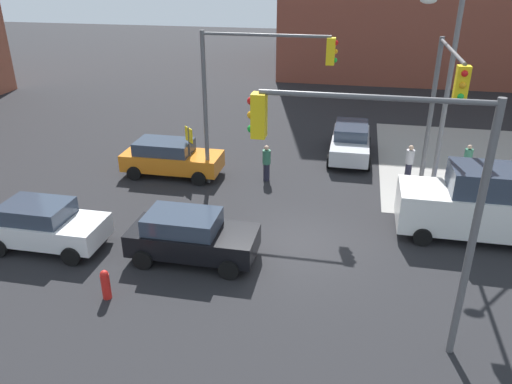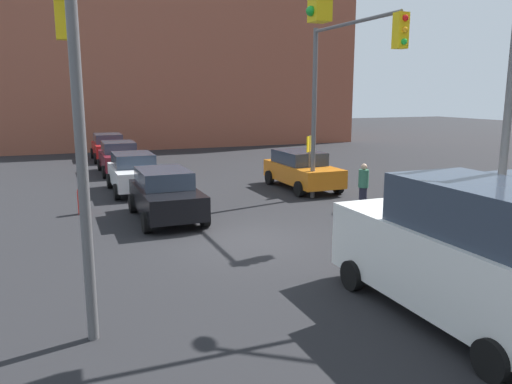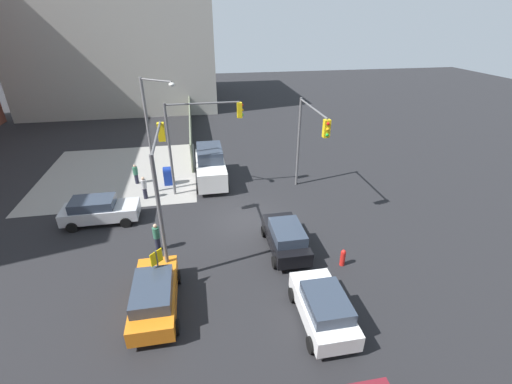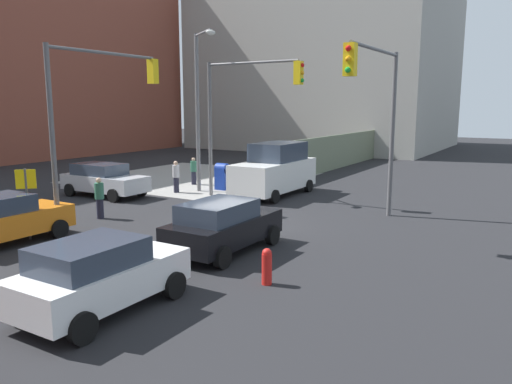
{
  "view_description": "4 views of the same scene",
  "coord_description": "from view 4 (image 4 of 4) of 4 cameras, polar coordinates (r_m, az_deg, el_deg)",
  "views": [
    {
      "loc": [
        1.65,
        -15.03,
        8.96
      ],
      "look_at": [
        -1.39,
        -0.12,
        1.89
      ],
      "focal_mm": 35.0,
      "sensor_mm": 36.0,
      "label": 1
    },
    {
      "loc": [
        12.8,
        -4.85,
        4.09
      ],
      "look_at": [
        0.57,
        0.05,
        1.48
      ],
      "focal_mm": 35.0,
      "sensor_mm": 36.0,
      "label": 2
    },
    {
      "loc": [
        -17.9,
        2.62,
        11.51
      ],
      "look_at": [
        -0.5,
        -0.51,
        2.27
      ],
      "focal_mm": 24.0,
      "sensor_mm": 36.0,
      "label": 3
    },
    {
      "loc": [
        -15.43,
        -10.19,
        4.47
      ],
      "look_at": [
        0.57,
        -0.52,
        1.21
      ],
      "focal_mm": 35.0,
      "sensor_mm": 36.0,
      "label": 4
    }
  ],
  "objects": [
    {
      "name": "pedestrian_waiting",
      "position": [
        28.58,
        -7.14,
        2.43
      ],
      "size": [
        0.36,
        0.36,
        1.55
      ],
      "rotation": [
        0.0,
        0.0,
        0.86
      ],
      "color": "#2D664C",
      "rests_on": "ground"
    },
    {
      "name": "warning_sign_two_way",
      "position": [
        18.26,
        -24.74,
        0.06
      ],
      "size": [
        0.48,
        0.48,
        2.4
      ],
      "color": "#4C4C4C",
      "rests_on": "ground"
    },
    {
      "name": "smokestack",
      "position": [
        60.63,
        -10.69,
        12.93
      ],
      "size": [
        1.8,
        1.8,
        15.72
      ],
      "primitive_type": "cylinder",
      "color": "brown",
      "rests_on": "ground"
    },
    {
      "name": "pedestrian_crossing",
      "position": [
        20.74,
        -17.45,
        -0.6
      ],
      "size": [
        0.36,
        0.36,
        1.65
      ],
      "rotation": [
        0.0,
        0.0,
        0.47
      ],
      "color": "#2D664C",
      "rests_on": "ground"
    },
    {
      "name": "coupe_silver",
      "position": [
        25.81,
        -17.02,
        1.39
      ],
      "size": [
        2.02,
        4.48,
        1.62
      ],
      "color": "#B7BABF",
      "rests_on": "ground"
    },
    {
      "name": "pedestrian_walking_north",
      "position": [
        26.01,
        -9.12,
        1.78
      ],
      "size": [
        0.36,
        0.36,
        1.65
      ],
      "rotation": [
        0.0,
        0.0,
        0.76
      ],
      "color": "#B2B2B7",
      "rests_on": "ground"
    },
    {
      "name": "traffic_signal_nw_corner",
      "position": [
        19.61,
        -17.62,
        9.9
      ],
      "size": [
        5.42,
        0.36,
        6.5
      ],
      "color": "#59595B",
      "rests_on": "ground"
    },
    {
      "name": "construction_fence",
      "position": [
        35.79,
        9.09,
        4.53
      ],
      "size": [
        19.2,
        0.12,
        2.4
      ],
      "primitive_type": "cube",
      "color": "slate",
      "rests_on": "ground"
    },
    {
      "name": "building_loft_east",
      "position": [
        56.03,
        8.27,
        13.45
      ],
      "size": [
        20.0,
        24.0,
        16.09
      ],
      "color": "#9E9B93",
      "rests_on": "ground"
    },
    {
      "name": "street_lamp_corner",
      "position": [
        25.74,
        -6.5,
        10.35
      ],
      "size": [
        1.8,
        2.21,
        8.0
      ],
      "color": "slate",
      "rests_on": "ground"
    },
    {
      "name": "sedan_black",
      "position": [
        15.31,
        -3.8,
        -3.82
      ],
      "size": [
        4.15,
        2.02,
        1.62
      ],
      "color": "black",
      "rests_on": "ground"
    },
    {
      "name": "traffic_signal_ne_corner",
      "position": [
        23.65,
        -1.45,
        10.24
      ],
      "size": [
        0.36,
        5.15,
        6.5
      ],
      "color": "#59595B",
      "rests_on": "ground"
    },
    {
      "name": "mailbox_blue",
      "position": [
        26.69,
        -3.88,
        1.89
      ],
      "size": [
        0.56,
        0.64,
        1.43
      ],
      "color": "navy",
      "rests_on": "ground"
    },
    {
      "name": "van_white_delivery",
      "position": [
        24.96,
        2.19,
        2.55
      ],
      "size": [
        5.4,
        2.32,
        2.62
      ],
      "color": "white",
      "rests_on": "ground"
    },
    {
      "name": "traffic_signal_se_corner",
      "position": [
        18.8,
        13.77,
        10.08
      ],
      "size": [
        5.29,
        0.36,
        6.5
      ],
      "color": "#59595B",
      "rests_on": "ground"
    },
    {
      "name": "fire_hydrant",
      "position": [
        12.67,
        1.25,
        -8.43
      ],
      "size": [
        0.26,
        0.26,
        0.94
      ],
      "color": "red",
      "rests_on": "ground"
    },
    {
      "name": "sidewalk_corner",
      "position": [
        31.38,
        -6.92,
        1.64
      ],
      "size": [
        12.0,
        12.0,
        0.01
      ],
      "primitive_type": "cube",
      "color": "gray",
      "rests_on": "ground"
    },
    {
      "name": "coupe_white",
      "position": [
        11.49,
        -17.5,
        -8.97
      ],
      "size": [
        3.91,
        2.02,
        1.62
      ],
      "color": "white",
      "rests_on": "ground"
    },
    {
      "name": "ground_plane",
      "position": [
        19.02,
        -2.22,
        -3.7
      ],
      "size": [
        120.0,
        120.0,
        0.0
      ],
      "primitive_type": "plane",
      "color": "black"
    }
  ]
}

